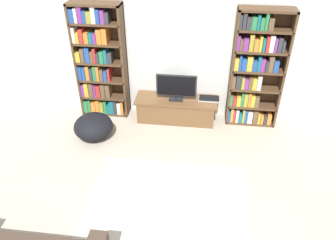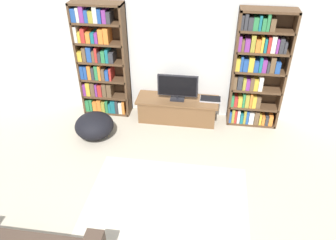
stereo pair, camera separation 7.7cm
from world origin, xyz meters
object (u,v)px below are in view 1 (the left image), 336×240
at_px(beanbag_ottoman, 93,126).
at_px(television, 176,87).
at_px(laptop, 209,99).
at_px(tv_stand, 176,109).
at_px(bookshelf_right, 255,71).
at_px(bookshelf_left, 99,63).

bearing_deg(beanbag_ottoman, television, 26.65).
bearing_deg(laptop, tv_stand, -174.21).
bearing_deg(bookshelf_right, laptop, -175.59).
bearing_deg(television, tv_stand, 90.00).
bearing_deg(bookshelf_left, tv_stand, -4.68).
bearing_deg(bookshelf_left, bookshelf_right, 0.02).
height_order(bookshelf_left, beanbag_ottoman, bookshelf_left).
distance_m(bookshelf_left, beanbag_ottoman, 1.10).
distance_m(bookshelf_left, tv_stand, 1.54).
distance_m(tv_stand, television, 0.45).
xyz_separation_m(bookshelf_left, bookshelf_right, (2.60, 0.00, 0.01)).
distance_m(bookshelf_right, tv_stand, 1.48).
height_order(bookshelf_right, laptop, bookshelf_right).
distance_m(bookshelf_left, television, 1.38).
bearing_deg(bookshelf_right, tv_stand, -174.97).
bearing_deg(television, beanbag_ottoman, -153.35).
distance_m(bookshelf_left, laptop, 1.98).
bearing_deg(bookshelf_left, television, -5.46).
height_order(television, laptop, television).
relative_size(bookshelf_left, beanbag_ottoman, 3.13).
bearing_deg(beanbag_ottoman, laptop, 21.33).
bearing_deg(tv_stand, television, -90.00).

